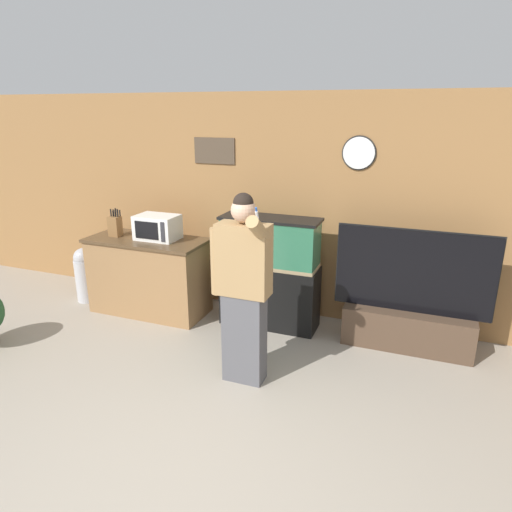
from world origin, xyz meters
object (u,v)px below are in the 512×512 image
Objects in this scene: trash_bin at (85,274)px; person_standing at (243,288)px; aquarium_on_stand at (270,273)px; knife_block at (115,226)px; microwave at (157,227)px; tv_on_stand at (408,314)px; counter_island at (149,275)px.

person_standing is at bearing -20.20° from trash_bin.
aquarium_on_stand is 2.50m from trash_bin.
knife_block is at bearing 155.22° from person_standing.
aquarium_on_stand is at bearing 5.96° from knife_block.
microwave is 0.31× the size of tv_on_stand.
person_standing is at bearing -139.40° from tv_on_stand.
knife_block reaches higher than counter_island.
microwave is at bearing -174.43° from aquarium_on_stand.
knife_block is 0.19× the size of person_standing.
person_standing reaches higher than tv_on_stand.
trash_bin is at bearing -175.57° from aquarium_on_stand.
counter_island is at bearing 149.31° from person_standing.
tv_on_stand reaches higher than knife_block.
counter_island is at bearing 3.54° from knife_block.
tv_on_stand is at bearing 40.60° from person_standing.
person_standing is at bearing -30.69° from counter_island.
microwave is at bearing 16.78° from counter_island.
aquarium_on_stand is (1.50, 0.17, 0.17)m from counter_island.
tv_on_stand is at bearing 3.02° from microwave.
person_standing is (1.52, -1.03, -0.16)m from microwave.
counter_island is 0.73m from knife_block.
tv_on_stand reaches higher than counter_island.
counter_island reaches higher than trash_bin.
microwave is at bearing 145.99° from person_standing.
trash_bin is at bearing 179.08° from knife_block.
aquarium_on_stand is 0.82× the size of tv_on_stand.
person_standing is at bearing -82.42° from aquarium_on_stand.
person_standing reaches higher than aquarium_on_stand.
tv_on_stand is (3.03, 0.19, -0.10)m from counter_island.
trash_bin is at bearing -176.98° from tv_on_stand.
tv_on_stand is 2.20× the size of trash_bin.
knife_block is at bearing -174.04° from aquarium_on_stand.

